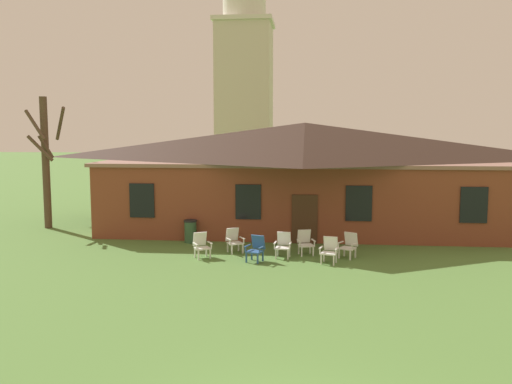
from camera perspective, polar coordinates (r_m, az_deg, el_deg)
The scene contains 11 objects.
brick_building at distance 28.09m, azimuth 5.09°, elevation 2.04°, with size 19.44×10.40×5.18m.
dome_tower at distance 49.91m, azimuth -1.21°, elevation 11.67°, with size 5.18×5.18×20.13m.
lawn_chair_by_porch at distance 20.91m, azimuth -5.73°, elevation -5.49°, with size 0.83×0.86×0.96m.
lawn_chair_near_door at distance 21.70m, azimuth -2.32°, elevation -5.01°, with size 0.83×0.86×0.96m.
lawn_chair_left_end at distance 20.23m, azimuth 0.01°, elevation -5.86°, with size 0.77×0.82×0.96m.
lawn_chair_middle at distance 20.89m, azimuth 2.87°, elevation -5.47°, with size 0.68×0.72×0.96m.
lawn_chair_right_end at distance 21.39m, azimuth 5.16°, elevation -5.21°, with size 0.74×0.79×0.96m.
lawn_chair_far_side at distance 20.17m, azimuth 7.70°, elevation -5.97°, with size 0.73×0.78×0.96m.
lawn_chair_under_eave at distance 21.08m, azimuth 9.68°, elevation -5.45°, with size 0.83×0.86×0.96m.
bare_tree_beside_building at distance 28.50m, azimuth -21.11°, elevation 3.34°, with size 1.96×1.97×6.41m.
trash_bin at distance 23.67m, azimuth -6.86°, elevation -4.07°, with size 0.56×0.56×0.98m.
Camera 1 is at (0.29, -7.85, 4.89)m, focal length 38.27 mm.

